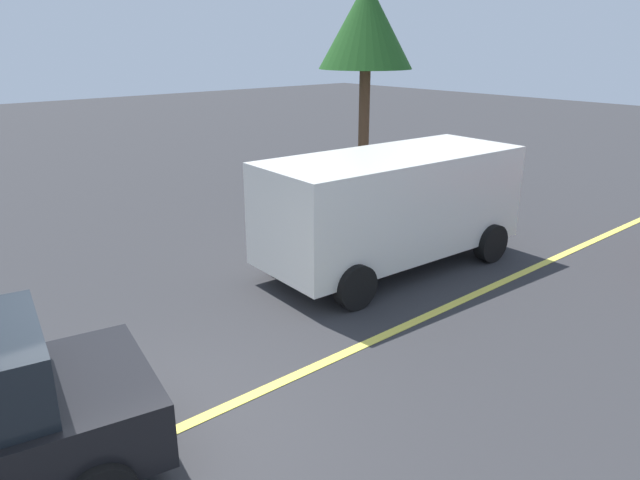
# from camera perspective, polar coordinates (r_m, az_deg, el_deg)

# --- Properties ---
(ground_plane) EXTENTS (80.00, 80.00, 0.00)m
(ground_plane) POSITION_cam_1_polar(r_m,az_deg,el_deg) (7.07, -15.30, -18.04)
(ground_plane) COLOR #2D2D30
(lane_marking_centre) EXTENTS (28.00, 0.16, 0.01)m
(lane_marking_centre) POSITION_cam_1_polar(r_m,az_deg,el_deg) (8.49, 3.43, -10.52)
(lane_marking_centre) COLOR #E0D14C
(white_van) EXTENTS (5.30, 2.49, 2.20)m
(white_van) POSITION_cam_1_polar(r_m,az_deg,el_deg) (11.07, 6.96, 3.55)
(white_van) COLOR silver
(white_van) RESTS_ON ground_plane
(tree_left_verge) EXTENTS (2.52, 2.52, 5.67)m
(tree_left_verge) POSITION_cam_1_polar(r_m,az_deg,el_deg) (16.53, 4.52, 19.96)
(tree_left_verge) COLOR #513823
(tree_left_verge) RESTS_ON ground_plane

